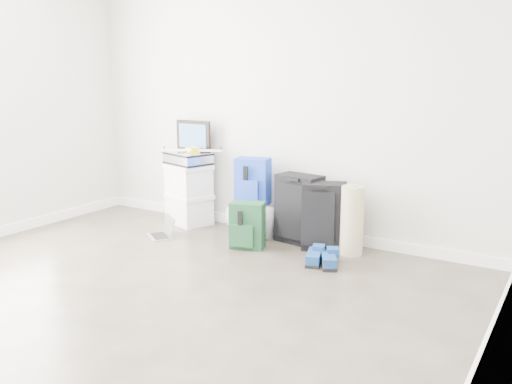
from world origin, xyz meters
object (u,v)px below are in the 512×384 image
Objects in this scene: duffel_bag at (254,219)px; carry_on at (323,216)px; boxes_stack at (189,194)px; laptop at (163,232)px; large_suitcase at (299,209)px; briefcase at (188,158)px.

carry_on reaches higher than duffel_bag.
carry_on is (1.59, -0.05, -0.01)m from boxes_stack.
duffel_bag is at bearing 71.49° from laptop.
laptop is (-1.22, -0.54, -0.28)m from large_suitcase.
briefcase reaches higher than duffel_bag.
briefcase is at bearing -170.59° from large_suitcase.
carry_on is (1.59, -0.05, -0.40)m from briefcase.
laptop is at bearing -62.33° from boxes_stack.
briefcase is (0.00, -0.00, 0.38)m from boxes_stack.
briefcase reaches higher than boxes_stack.
large_suitcase is at bearing 144.10° from carry_on.
large_suitcase is 1.36m from laptop.
duffel_bag is 0.83× the size of carry_on.
large_suitcase reaches higher than duffel_bag.
boxes_stack is 1.25× the size of duffel_bag.
briefcase is at bearing -163.43° from duffel_bag.
carry_on is at bearing 51.98° from laptop.
carry_on is (0.29, -0.07, -0.02)m from large_suitcase.
briefcase is at bearing -57.88° from boxes_stack.
duffel_bag is 0.79× the size of large_suitcase.
carry_on is at bearing -4.54° from large_suitcase.
boxes_stack is 1.04× the size of carry_on.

